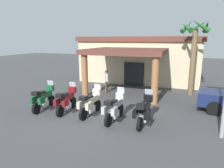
% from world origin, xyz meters
% --- Properties ---
extents(ground_plane, '(80.00, 80.00, 0.00)m').
position_xyz_m(ground_plane, '(0.00, 0.00, 0.00)').
color(ground_plane, '#424244').
extents(motel_building, '(11.78, 12.10, 4.35)m').
position_xyz_m(motel_building, '(-0.13, 10.80, 2.22)').
color(motel_building, beige).
rests_on(motel_building, ground_plane).
extents(motorcycle_green, '(0.78, 2.21, 1.61)m').
position_xyz_m(motorcycle_green, '(-3.18, -0.42, 0.70)').
color(motorcycle_green, black).
rests_on(motorcycle_green, ground_plane).
extents(motorcycle_maroon, '(0.76, 2.21, 1.61)m').
position_xyz_m(motorcycle_maroon, '(-1.67, -0.28, 0.70)').
color(motorcycle_maroon, black).
rests_on(motorcycle_maroon, ground_plane).
extents(motorcycle_cream, '(0.71, 2.21, 1.61)m').
position_xyz_m(motorcycle_cream, '(-0.16, -0.22, 0.70)').
color(motorcycle_cream, black).
rests_on(motorcycle_cream, ground_plane).
extents(motorcycle_silver, '(0.72, 2.21, 1.61)m').
position_xyz_m(motorcycle_silver, '(1.35, -0.46, 0.70)').
color(motorcycle_silver, black).
rests_on(motorcycle_silver, ground_plane).
extents(motorcycle_black, '(0.71, 2.21, 1.61)m').
position_xyz_m(motorcycle_black, '(2.86, -0.35, 0.70)').
color(motorcycle_black, black).
rests_on(motorcycle_black, ground_plane).
extents(pedestrian, '(0.32, 0.53, 1.77)m').
position_xyz_m(pedestrian, '(-1.31, 4.62, 1.03)').
color(pedestrian, brown).
rests_on(pedestrian, ground_plane).
extents(palm_tree_near_portico, '(2.10, 2.13, 5.60)m').
position_xyz_m(palm_tree_near_portico, '(4.83, 6.38, 3.85)').
color(palm_tree_near_portico, brown).
rests_on(palm_tree_near_portico, ground_plane).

